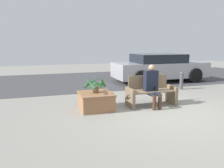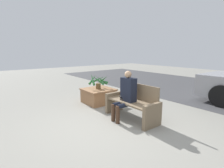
{
  "view_description": "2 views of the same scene",
  "coord_description": "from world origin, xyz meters",
  "px_view_note": "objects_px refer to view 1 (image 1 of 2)",
  "views": [
    {
      "loc": [
        -3.22,
        -5.0,
        1.85
      ],
      "look_at": [
        -1.22,
        1.25,
        0.64
      ],
      "focal_mm": 35.0,
      "sensor_mm": 36.0,
      "label": 1
    },
    {
      "loc": [
        3.02,
        -2.24,
        1.75
      ],
      "look_at": [
        -1.04,
        0.87,
        0.77
      ],
      "focal_mm": 28.0,
      "sensor_mm": 36.0,
      "label": 2
    }
  ],
  "objects_px": {
    "bollard_post": "(181,80)",
    "parked_car": "(159,67)",
    "planter_box": "(96,100)",
    "potted_plant": "(96,83)",
    "bench": "(151,92)",
    "person_seated": "(152,84)"
  },
  "relations": [
    {
      "from": "planter_box",
      "to": "person_seated",
      "type": "bearing_deg",
      "value": -8.05
    },
    {
      "from": "person_seated",
      "to": "bollard_post",
      "type": "bearing_deg",
      "value": 38.51
    },
    {
      "from": "potted_plant",
      "to": "parked_car",
      "type": "bearing_deg",
      "value": 41.69
    },
    {
      "from": "potted_plant",
      "to": "parked_car",
      "type": "height_order",
      "value": "parked_car"
    },
    {
      "from": "bench",
      "to": "potted_plant",
      "type": "height_order",
      "value": "potted_plant"
    },
    {
      "from": "parked_car",
      "to": "person_seated",
      "type": "bearing_deg",
      "value": -122.48
    },
    {
      "from": "planter_box",
      "to": "potted_plant",
      "type": "bearing_deg",
      "value": 33.48
    },
    {
      "from": "bollard_post",
      "to": "parked_car",
      "type": "bearing_deg",
      "value": 86.45
    },
    {
      "from": "planter_box",
      "to": "potted_plant",
      "type": "distance_m",
      "value": 0.49
    },
    {
      "from": "planter_box",
      "to": "potted_plant",
      "type": "xyz_separation_m",
      "value": [
        0.01,
        0.01,
        0.49
      ]
    },
    {
      "from": "potted_plant",
      "to": "parked_car",
      "type": "distance_m",
      "value": 5.51
    },
    {
      "from": "potted_plant",
      "to": "bench",
      "type": "bearing_deg",
      "value": -2.05
    },
    {
      "from": "parked_car",
      "to": "bench",
      "type": "bearing_deg",
      "value": -123.02
    },
    {
      "from": "planter_box",
      "to": "bollard_post",
      "type": "height_order",
      "value": "bollard_post"
    },
    {
      "from": "bench",
      "to": "bollard_post",
      "type": "distance_m",
      "value": 2.85
    },
    {
      "from": "bench",
      "to": "planter_box",
      "type": "bearing_deg",
      "value": 178.25
    },
    {
      "from": "person_seated",
      "to": "planter_box",
      "type": "relative_size",
      "value": 1.32
    },
    {
      "from": "bench",
      "to": "potted_plant",
      "type": "xyz_separation_m",
      "value": [
        -1.69,
        0.06,
        0.35
      ]
    },
    {
      "from": "bollard_post",
      "to": "potted_plant",
      "type": "bearing_deg",
      "value": -157.69
    },
    {
      "from": "potted_plant",
      "to": "bollard_post",
      "type": "xyz_separation_m",
      "value": [
        3.99,
        1.64,
        -0.36
      ]
    },
    {
      "from": "bollard_post",
      "to": "bench",
      "type": "bearing_deg",
      "value": -143.51
    },
    {
      "from": "bench",
      "to": "person_seated",
      "type": "distance_m",
      "value": 0.34
    }
  ]
}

